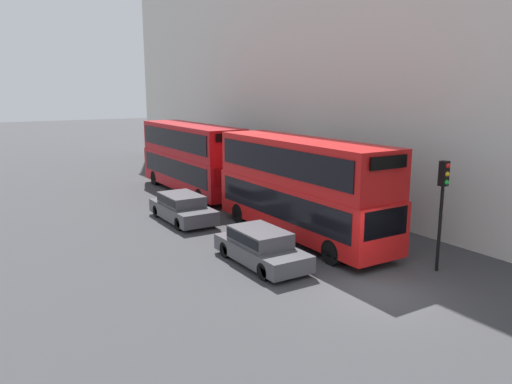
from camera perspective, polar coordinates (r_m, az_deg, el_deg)
ground_plane at (r=17.26m, az=13.88°, el=-11.20°), size 200.00×200.00×0.00m
bus_leading at (r=22.26m, az=5.16°, el=0.90°), size 2.59×10.30×4.46m
bus_second_in_queue at (r=32.26m, az=-7.41°, el=4.17°), size 2.59×10.54×4.39m
car_dark_sedan at (r=19.19m, az=0.55°, el=-6.17°), size 1.80×4.43×1.36m
car_hatchback at (r=25.58m, az=-8.43°, el=-1.69°), size 1.89×4.57×1.38m
traffic_light at (r=19.11m, az=20.57°, el=-0.11°), size 0.30×0.36×4.11m
pedestrian at (r=25.71m, az=7.81°, el=-1.54°), size 0.36×0.36×1.66m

